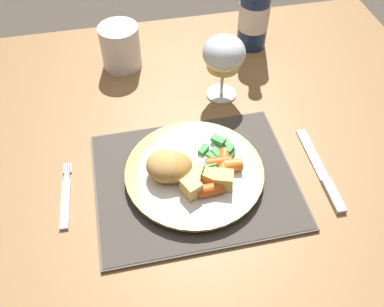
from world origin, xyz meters
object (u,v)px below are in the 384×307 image
Objects in this scene: dining_table at (182,167)px; fork at (66,199)px; table_knife at (323,176)px; drinking_cup at (120,46)px; dinner_plate at (196,172)px; bottle at (255,6)px; wine_glass at (224,56)px.

dining_table is 0.27m from fork.
table_knife is 2.01× the size of drinking_cup.
fork is (-0.22, 0.00, -0.01)m from dinner_plate.
dining_table is 4.74× the size of dinner_plate.
dining_table is 5.83× the size of table_knife.
bottle is at bearing 60.02° from dinner_plate.
table_knife is (0.22, -0.04, -0.01)m from dinner_plate.
drinking_cup is at bearing 128.27° from table_knife.
fork is at bearing -139.98° from bottle.
fork is (-0.22, -0.12, 0.11)m from dining_table.
dinner_plate reaches higher than fork.
table_knife is at bearing -89.00° from bottle.
wine_glass is at bearing 41.41° from dining_table.
table_knife is at bearing -5.56° from fork.
fork is 1.00× the size of wine_glass.
table_knife is at bearing -10.97° from dinner_plate.
dining_table is 0.30m from table_knife.
bottle reaches higher than dinner_plate.
fork is 1.44× the size of drinking_cup.
dinner_plate is 1.23× the size of table_knife.
dinner_plate is 0.22m from table_knife.
bottle is at bearing 40.02° from fork.
fork reaches higher than dining_table.
dinner_plate is at bearing -115.40° from wine_glass.
fork is at bearing -110.58° from drinking_cup.
fork is at bearing 174.44° from table_knife.
bottle is (0.11, 0.16, 0.00)m from wine_glass.
fork is 0.38m from drinking_cup.
dinner_plate is 0.24m from wine_glass.
bottle reaches higher than fork.
wine_glass is (0.10, 0.21, 0.08)m from dinner_plate.
bottle is (0.21, 0.37, 0.08)m from dinner_plate.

